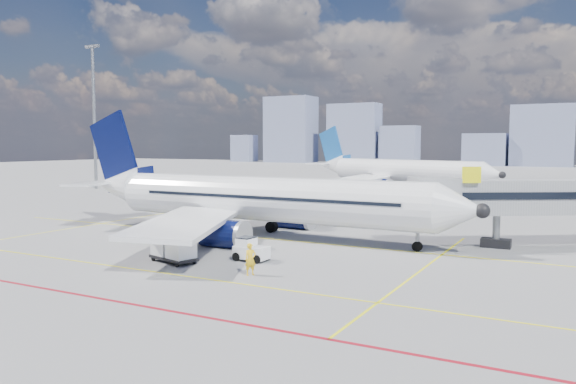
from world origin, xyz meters
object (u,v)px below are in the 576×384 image
main_aircraft (250,199)px  belt_loader (158,234)px  ramp_worker (250,259)px  baggage_tug (250,249)px  cargo_dolly (173,247)px  second_aircraft (397,171)px

main_aircraft → belt_loader: 8.21m
ramp_worker → belt_loader: bearing=98.6°
main_aircraft → baggage_tug: main_aircraft is taller
main_aircraft → cargo_dolly: bearing=-82.4°
baggage_tug → ramp_worker: size_ratio=1.21×
main_aircraft → second_aircraft: bearing=95.4°
main_aircraft → ramp_worker: bearing=-56.8°
cargo_dolly → ramp_worker: size_ratio=1.96×
second_aircraft → main_aircraft: bearing=-64.0°
cargo_dolly → ramp_worker: ramp_worker is taller
belt_loader → baggage_tug: bearing=-19.3°
baggage_tug → ramp_worker: 4.32m
cargo_dolly → baggage_tug: bearing=50.3°
main_aircraft → belt_loader: bearing=-133.5°
belt_loader → main_aircraft: bearing=43.2°
ramp_worker → main_aircraft: bearing=68.5°
main_aircraft → cargo_dolly: size_ratio=10.23×
baggage_tug → cargo_dolly: (-4.23, -2.95, 0.29)m
second_aircraft → baggage_tug: 66.43m
cargo_dolly → belt_loader: size_ratio=0.73×
baggage_tug → cargo_dolly: 5.16m
cargo_dolly → ramp_worker: (6.55, -0.70, -0.09)m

